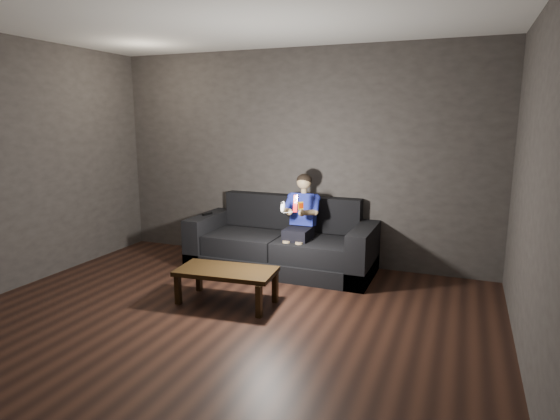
% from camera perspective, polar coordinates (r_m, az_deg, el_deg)
% --- Properties ---
extents(floor, '(5.00, 5.00, 0.00)m').
position_cam_1_polar(floor, '(4.16, -10.22, -15.36)').
color(floor, black).
rests_on(floor, ground).
extents(back_wall, '(5.00, 0.04, 2.70)m').
position_cam_1_polar(back_wall, '(6.01, 2.03, 6.42)').
color(back_wall, '#342F2E').
rests_on(back_wall, ground).
extents(right_wall, '(0.04, 5.00, 2.70)m').
position_cam_1_polar(right_wall, '(3.21, 30.10, 0.78)').
color(right_wall, '#342F2E').
rests_on(right_wall, ground).
extents(sofa, '(2.26, 0.98, 0.87)m').
position_cam_1_polar(sofa, '(5.82, 0.34, -4.39)').
color(sofa, black).
rests_on(sofa, floor).
extents(child, '(0.43, 0.53, 1.07)m').
position_cam_1_polar(child, '(5.57, 2.56, -0.51)').
color(child, black).
rests_on(child, sofa).
extents(wii_remote_red, '(0.05, 0.07, 0.19)m').
position_cam_1_polar(wii_remote_red, '(5.13, 1.93, 0.79)').
color(wii_remote_red, red).
rests_on(wii_remote_red, child).
extents(nunchuk_white, '(0.07, 0.09, 0.14)m').
position_cam_1_polar(nunchuk_white, '(5.19, 0.34, 0.41)').
color(nunchuk_white, white).
rests_on(nunchuk_white, child).
extents(wii_remote_black, '(0.08, 0.15, 0.03)m').
position_cam_1_polar(wii_remote_black, '(6.10, -8.87, -0.46)').
color(wii_remote_black, black).
rests_on(wii_remote_black, sofa).
extents(coffee_table, '(1.02, 0.58, 0.36)m').
position_cam_1_polar(coffee_table, '(4.76, -6.55, -7.73)').
color(coffee_table, black).
rests_on(coffee_table, floor).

